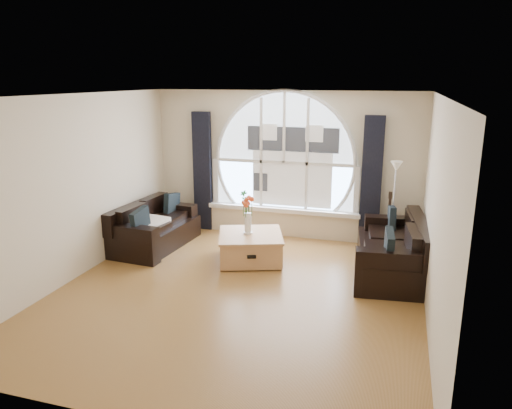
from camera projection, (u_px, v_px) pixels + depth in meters
name	position (u px, v px, depth m)	size (l,w,h in m)	color
ground	(238.00, 292.00, 6.74)	(5.00, 5.50, 0.01)	brown
ceiling	(236.00, 95.00, 6.05)	(5.00, 5.50, 0.01)	silver
wall_back	(284.00, 165.00, 8.95)	(5.00, 0.01, 2.70)	beige
wall_front	(126.00, 280.00, 3.85)	(5.00, 0.01, 2.70)	beige
wall_left	(76.00, 187.00, 7.09)	(0.01, 5.50, 2.70)	beige
wall_right	(436.00, 214.00, 5.71)	(0.01, 5.50, 2.70)	beige
attic_slope	(416.00, 129.00, 5.53)	(0.92, 5.50, 0.72)	silver
arched_window	(284.00, 150.00, 8.85)	(2.60, 0.06, 2.15)	silver
window_sill	(283.00, 209.00, 9.07)	(2.90, 0.22, 0.08)	white
window_frame	(284.00, 150.00, 8.82)	(2.76, 0.08, 2.15)	white
neighbor_house	(292.00, 157.00, 8.82)	(1.70, 0.02, 1.50)	silver
curtain_left	(203.00, 172.00, 9.33)	(0.35, 0.12, 2.30)	black
curtain_right	(371.00, 182.00, 8.44)	(0.35, 0.12, 2.30)	black
sofa_left	(155.00, 225.00, 8.49)	(0.88, 1.76, 0.78)	black
sofa_right	(393.00, 249.00, 7.30)	(0.97, 1.94, 0.86)	black
coffee_chest	(251.00, 246.00, 7.88)	(1.01, 1.01, 0.49)	#B47D4B
throw_blanket	(149.00, 223.00, 8.26)	(0.55, 0.55, 0.10)	silver
vase_flowers	(248.00, 211.00, 7.74)	(0.24, 0.24, 0.70)	white
floor_lamp	(393.00, 209.00, 8.03)	(0.24, 0.24, 1.60)	#B2B2B2
guitar	(389.00, 220.00, 8.32)	(0.36, 0.24, 1.06)	brown
potted_plant	(244.00, 197.00, 9.24)	(0.15, 0.10, 0.28)	#1E6023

